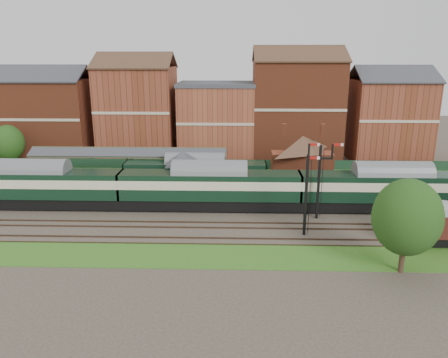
{
  "coord_description": "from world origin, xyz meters",
  "views": [
    {
      "loc": [
        3.35,
        -46.73,
        16.99
      ],
      "look_at": [
        1.91,
        2.0,
        3.0
      ],
      "focal_mm": 35.0,
      "sensor_mm": 36.0,
      "label": 1
    }
  ],
  "objects_px": {
    "semaphore_bracket": "(319,177)",
    "goods_van_a": "(433,226)",
    "dmu_train": "(210,186)",
    "signal_box": "(183,174)",
    "platform_railcar": "(195,173)"
  },
  "relations": [
    {
      "from": "goods_van_a",
      "to": "dmu_train",
      "type": "bearing_deg",
      "value": 156.84
    },
    {
      "from": "dmu_train",
      "to": "signal_box",
      "type": "bearing_deg",
      "value": 136.09
    },
    {
      "from": "signal_box",
      "to": "platform_railcar",
      "type": "distance_m",
      "value": 3.54
    },
    {
      "from": "semaphore_bracket",
      "to": "dmu_train",
      "type": "relative_size",
      "value": 0.14
    },
    {
      "from": "signal_box",
      "to": "dmu_train",
      "type": "bearing_deg",
      "value": -43.91
    },
    {
      "from": "dmu_train",
      "to": "goods_van_a",
      "type": "height_order",
      "value": "dmu_train"
    },
    {
      "from": "goods_van_a",
      "to": "signal_box",
      "type": "bearing_deg",
      "value": 153.36
    },
    {
      "from": "dmu_train",
      "to": "goods_van_a",
      "type": "distance_m",
      "value": 22.9
    },
    {
      "from": "semaphore_bracket",
      "to": "platform_railcar",
      "type": "relative_size",
      "value": 0.46
    },
    {
      "from": "signal_box",
      "to": "semaphore_bracket",
      "type": "height_order",
      "value": "semaphore_bracket"
    },
    {
      "from": "semaphore_bracket",
      "to": "dmu_train",
      "type": "distance_m",
      "value": 12.08
    },
    {
      "from": "signal_box",
      "to": "dmu_train",
      "type": "xyz_separation_m",
      "value": [
        3.38,
        -3.25,
        -0.5
      ]
    },
    {
      "from": "semaphore_bracket",
      "to": "goods_van_a",
      "type": "relative_size",
      "value": 1.51
    },
    {
      "from": "signal_box",
      "to": "dmu_train",
      "type": "height_order",
      "value": "signal_box"
    },
    {
      "from": "semaphore_bracket",
      "to": "platform_railcar",
      "type": "bearing_deg",
      "value": 147.05
    }
  ]
}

